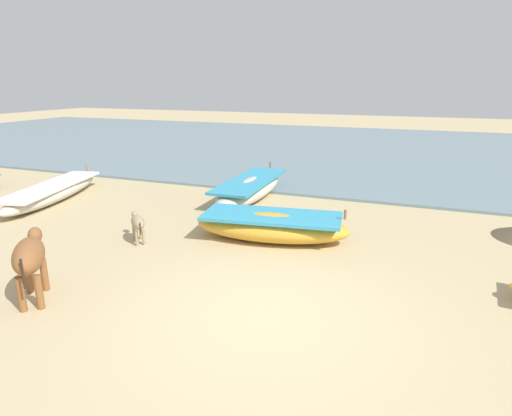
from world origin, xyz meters
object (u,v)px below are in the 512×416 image
object	(u,v)px
fishing_boat_0	(250,188)
calf_near_dun	(138,223)
cow_adult_brown	(30,257)
fishing_boat_5	(53,192)
fishing_boat_2	(272,226)

from	to	relation	value
fishing_boat_0	calf_near_dun	bearing A→B (deg)	166.74
calf_near_dun	cow_adult_brown	bearing A→B (deg)	135.37
fishing_boat_0	cow_adult_brown	distance (m)	6.96
fishing_boat_5	cow_adult_brown	distance (m)	6.31
calf_near_dun	fishing_boat_2	bearing A→B (deg)	-110.95
fishing_boat_5	fishing_boat_0	bearing A→B (deg)	-80.09
fishing_boat_0	fishing_boat_2	xyz separation A→B (m)	(1.74, -3.06, 0.01)
fishing_boat_0	fishing_boat_5	xyz separation A→B (m)	(-5.18, -2.31, -0.05)
calf_near_dun	fishing_boat_0	bearing A→B (deg)	-56.31
cow_adult_brown	fishing_boat_5	bearing A→B (deg)	3.16
fishing_boat_2	fishing_boat_5	bearing A→B (deg)	165.80
fishing_boat_2	calf_near_dun	world-z (taller)	fishing_boat_2
fishing_boat_0	fishing_boat_2	world-z (taller)	fishing_boat_2
fishing_boat_0	fishing_boat_2	bearing A→B (deg)	-152.04
fishing_boat_0	cow_adult_brown	bearing A→B (deg)	171.23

